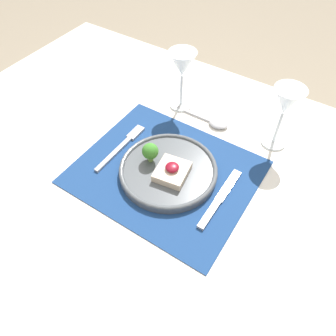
{
  "coord_description": "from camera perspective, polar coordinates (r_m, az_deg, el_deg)",
  "views": [
    {
      "loc": [
        0.29,
        -0.44,
        1.39
      ],
      "look_at": [
        0.01,
        -0.0,
        0.78
      ],
      "focal_mm": 35.0,
      "sensor_mm": 36.0,
      "label": 1
    }
  ],
  "objects": [
    {
      "name": "dinner_plate",
      "position": [
        0.81,
        -0.07,
        -0.28
      ],
      "size": [
        0.24,
        0.24,
        0.07
      ],
      "color": "#4C5156",
      "rests_on": "placemat"
    },
    {
      "name": "fork",
      "position": [
        0.89,
        -7.75,
        4.11
      ],
      "size": [
        0.02,
        0.19,
        0.01
      ],
      "rotation": [
        0.0,
        0.0,
        -0.05
      ],
      "color": "#B2B2B7",
      "rests_on": "placemat"
    },
    {
      "name": "spoon",
      "position": [
        0.95,
        8.02,
        8.05
      ],
      "size": [
        0.18,
        0.05,
        0.02
      ],
      "rotation": [
        0.0,
        0.0,
        -0.04
      ],
      "color": "#B2B2B7",
      "rests_on": "dining_table"
    },
    {
      "name": "ground_plane",
      "position": [
        1.49,
        -0.25,
        -19.65
      ],
      "size": [
        8.0,
        8.0,
        0.0
      ],
      "primitive_type": "plane",
      "color": "gray"
    },
    {
      "name": "knife",
      "position": [
        0.77,
        8.61,
        -5.85
      ],
      "size": [
        0.02,
        0.19,
        0.01
      ],
      "rotation": [
        0.0,
        0.0,
        0.01
      ],
      "color": "#B2B2B7",
      "rests_on": "placemat"
    },
    {
      "name": "dining_table",
      "position": [
        0.9,
        -0.4,
        -4.47
      ],
      "size": [
        1.42,
        0.97,
        0.76
      ],
      "color": "white",
      "rests_on": "ground_plane"
    },
    {
      "name": "wine_glass_far",
      "position": [
        0.94,
        2.49,
        17.15
      ],
      "size": [
        0.08,
        0.08,
        0.18
      ],
      "color": "white",
      "rests_on": "dining_table"
    },
    {
      "name": "placemat",
      "position": [
        0.82,
        -0.43,
        -0.67
      ],
      "size": [
        0.43,
        0.36,
        0.0
      ],
      "primitive_type": "cube",
      "color": "navy",
      "rests_on": "dining_table"
    },
    {
      "name": "wine_glass_near",
      "position": [
        0.86,
        19.85,
        10.39
      ],
      "size": [
        0.08,
        0.08,
        0.18
      ],
      "color": "white",
      "rests_on": "dining_table"
    }
  ]
}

